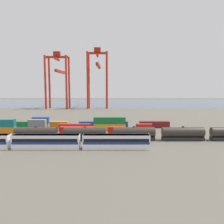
{
  "coord_description": "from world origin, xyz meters",
  "views": [
    {
      "loc": [
        14.76,
        -84.24,
        16.89
      ],
      "look_at": [
        14.67,
        20.17,
        5.29
      ],
      "focal_mm": 37.46,
      "sensor_mm": 36.0,
      "label": 1
    }
  ],
  "objects_px": {
    "passenger_train": "(47,141)",
    "shipping_container_16": "(87,125)",
    "freight_tank_row": "(134,134)",
    "shipping_container_17": "(121,125)",
    "shipping_container_4": "(77,130)",
    "shipping_container_2": "(38,130)",
    "gantry_crane_central": "(98,72)",
    "gantry_crane_west": "(58,75)",
    "shipping_container_18": "(155,125)"
  },
  "relations": [
    {
      "from": "shipping_container_17",
      "to": "shipping_container_18",
      "type": "height_order",
      "value": "same"
    },
    {
      "from": "gantry_crane_west",
      "to": "passenger_train",
      "type": "bearing_deg",
      "value": -78.84
    },
    {
      "from": "passenger_train",
      "to": "shipping_container_16",
      "type": "relative_size",
      "value": 9.24
    },
    {
      "from": "freight_tank_row",
      "to": "shipping_container_17",
      "type": "xyz_separation_m",
      "value": [
        -3.41,
        22.23,
        -0.84
      ]
    },
    {
      "from": "passenger_train",
      "to": "shipping_container_17",
      "type": "distance_m",
      "value": 38.56
    },
    {
      "from": "shipping_container_2",
      "to": "shipping_container_4",
      "type": "relative_size",
      "value": 0.5
    },
    {
      "from": "shipping_container_18",
      "to": "gantry_crane_west",
      "type": "relative_size",
      "value": 0.28
    },
    {
      "from": "shipping_container_2",
      "to": "passenger_train",
      "type": "bearing_deg",
      "value": -66.31
    },
    {
      "from": "shipping_container_2",
      "to": "shipping_container_18",
      "type": "distance_m",
      "value": 45.44
    },
    {
      "from": "shipping_container_17",
      "to": "gantry_crane_central",
      "type": "relative_size",
      "value": 0.13
    },
    {
      "from": "freight_tank_row",
      "to": "shipping_container_2",
      "type": "distance_m",
      "value": 34.69
    },
    {
      "from": "shipping_container_4",
      "to": "gantry_crane_west",
      "type": "relative_size",
      "value": 0.28
    },
    {
      "from": "passenger_train",
      "to": "freight_tank_row",
      "type": "xyz_separation_m",
      "value": [
        24.63,
        9.96,
        -0.0
      ]
    },
    {
      "from": "freight_tank_row",
      "to": "shipping_container_4",
      "type": "height_order",
      "value": "freight_tank_row"
    },
    {
      "from": "gantry_crane_central",
      "to": "shipping_container_2",
      "type": "bearing_deg",
      "value": -98.7
    },
    {
      "from": "passenger_train",
      "to": "shipping_container_16",
      "type": "height_order",
      "value": "passenger_train"
    },
    {
      "from": "freight_tank_row",
      "to": "shipping_container_16",
      "type": "height_order",
      "value": "freight_tank_row"
    },
    {
      "from": "shipping_container_2",
      "to": "gantry_crane_west",
      "type": "bearing_deg",
      "value": 98.52
    },
    {
      "from": "passenger_train",
      "to": "shipping_container_18",
      "type": "distance_m",
      "value": 47.59
    },
    {
      "from": "shipping_container_2",
      "to": "gantry_crane_central",
      "type": "bearing_deg",
      "value": 81.3
    },
    {
      "from": "shipping_container_18",
      "to": "gantry_crane_west",
      "type": "height_order",
      "value": "gantry_crane_west"
    },
    {
      "from": "shipping_container_4",
      "to": "shipping_container_18",
      "type": "xyz_separation_m",
      "value": [
        29.7,
        12.46,
        0.0
      ]
    },
    {
      "from": "shipping_container_17",
      "to": "gantry_crane_west",
      "type": "distance_m",
      "value": 101.35
    },
    {
      "from": "shipping_container_17",
      "to": "gantry_crane_central",
      "type": "height_order",
      "value": "gantry_crane_central"
    },
    {
      "from": "shipping_container_16",
      "to": "gantry_crane_west",
      "type": "bearing_deg",
      "value": 109.51
    },
    {
      "from": "shipping_container_16",
      "to": "shipping_container_17",
      "type": "height_order",
      "value": "same"
    },
    {
      "from": "freight_tank_row",
      "to": "shipping_container_18",
      "type": "xyz_separation_m",
      "value": [
        10.41,
        22.23,
        -0.84
      ]
    },
    {
      "from": "shipping_container_2",
      "to": "gantry_crane_central",
      "type": "xyz_separation_m",
      "value": [
        15.43,
        100.87,
        26.54
      ]
    },
    {
      "from": "gantry_crane_west",
      "to": "shipping_container_17",
      "type": "bearing_deg",
      "value": -62.89
    },
    {
      "from": "freight_tank_row",
      "to": "shipping_container_4",
      "type": "bearing_deg",
      "value": 153.13
    },
    {
      "from": "freight_tank_row",
      "to": "shipping_container_16",
      "type": "xyz_separation_m",
      "value": [
        -17.23,
        22.23,
        -0.84
      ]
    },
    {
      "from": "freight_tank_row",
      "to": "shipping_container_17",
      "type": "distance_m",
      "value": 22.51
    },
    {
      "from": "shipping_container_4",
      "to": "shipping_container_17",
      "type": "distance_m",
      "value": 20.18
    },
    {
      "from": "shipping_container_4",
      "to": "shipping_container_16",
      "type": "height_order",
      "value": "same"
    },
    {
      "from": "shipping_container_4",
      "to": "shipping_container_17",
      "type": "height_order",
      "value": "same"
    },
    {
      "from": "passenger_train",
      "to": "shipping_container_4",
      "type": "xyz_separation_m",
      "value": [
        5.34,
        19.73,
        -0.84
      ]
    },
    {
      "from": "shipping_container_2",
      "to": "gantry_crane_central",
      "type": "relative_size",
      "value": 0.13
    },
    {
      "from": "passenger_train",
      "to": "shipping_container_17",
      "type": "height_order",
      "value": "passenger_train"
    },
    {
      "from": "passenger_train",
      "to": "freight_tank_row",
      "type": "bearing_deg",
      "value": 22.02
    },
    {
      "from": "freight_tank_row",
      "to": "shipping_container_17",
      "type": "height_order",
      "value": "freight_tank_row"
    },
    {
      "from": "gantry_crane_central",
      "to": "gantry_crane_west",
      "type": "bearing_deg",
      "value": -178.49
    },
    {
      "from": "shipping_container_4",
      "to": "gantry_crane_west",
      "type": "height_order",
      "value": "gantry_crane_west"
    },
    {
      "from": "shipping_container_17",
      "to": "gantry_crane_central",
      "type": "distance_m",
      "value": 93.43
    },
    {
      "from": "freight_tank_row",
      "to": "shipping_container_17",
      "type": "bearing_deg",
      "value": 98.71
    },
    {
      "from": "passenger_train",
      "to": "shipping_container_2",
      "type": "bearing_deg",
      "value": 113.69
    },
    {
      "from": "shipping_container_4",
      "to": "passenger_train",
      "type": "bearing_deg",
      "value": -105.16
    },
    {
      "from": "shipping_container_2",
      "to": "shipping_container_16",
      "type": "bearing_deg",
      "value": 37.83
    },
    {
      "from": "shipping_container_17",
      "to": "gantry_crane_west",
      "type": "relative_size",
      "value": 0.14
    },
    {
      "from": "passenger_train",
      "to": "shipping_container_2",
      "type": "relative_size",
      "value": 9.24
    },
    {
      "from": "gantry_crane_west",
      "to": "gantry_crane_central",
      "type": "relative_size",
      "value": 0.94
    }
  ]
}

